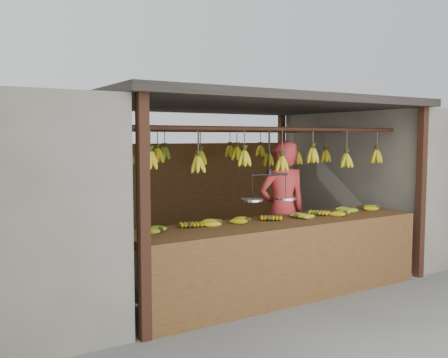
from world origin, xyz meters
TOP-DOWN VIEW (x-y plane):
  - ground at (0.00, 0.00)m, footprint 80.00×80.00m
  - stall at (0.00, 0.33)m, footprint 4.30×3.30m
  - neighbor_right at (3.60, 0.00)m, footprint 3.00×3.00m
  - counter at (-0.10, -1.23)m, footprint 3.81×0.87m
  - hanging_bananas at (-0.01, -0.00)m, footprint 3.63×2.20m
  - balance_scale at (-0.18, -1.00)m, footprint 0.68×0.35m
  - vendor at (0.35, -0.60)m, footprint 0.75×0.57m
  - bag_bundles at (1.94, 1.35)m, footprint 0.08×0.26m

SIDE VIEW (x-z plane):
  - ground at x=0.00m, z-range 0.00..0.00m
  - counter at x=-0.10m, z-range 0.24..1.20m
  - vendor at x=0.35m, z-range 0.00..1.85m
  - bag_bundles at x=1.94m, z-range 0.38..1.58m
  - neighbor_right at x=3.60m, z-range 0.00..2.30m
  - balance_scale at x=-0.18m, z-range 0.78..1.63m
  - hanging_bananas at x=-0.01m, z-range 1.43..1.83m
  - stall at x=0.00m, z-range 0.77..3.17m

